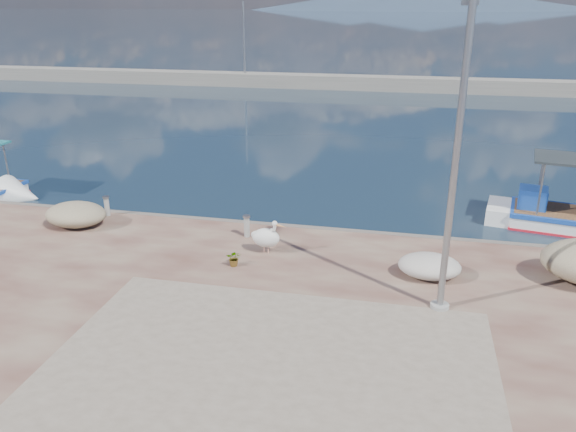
# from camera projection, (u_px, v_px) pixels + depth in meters

# --- Properties ---
(ground) EXTENTS (1400.00, 1400.00, 0.00)m
(ground) POSITION_uv_depth(u_px,v_px,m) (256.00, 318.00, 13.97)
(ground) COLOR #162635
(ground) RESTS_ON ground
(quay_patch) EXTENTS (9.00, 7.00, 0.01)m
(quay_patch) POSITION_uv_depth(u_px,v_px,m) (264.00, 380.00, 10.85)
(quay_patch) COLOR gray
(quay_patch) RESTS_ON quay
(breakwater) EXTENTS (120.00, 2.20, 7.50)m
(breakwater) POSITION_uv_depth(u_px,v_px,m) (374.00, 83.00, 50.28)
(breakwater) COLOR gray
(breakwater) RESTS_ON ground
(mountains) EXTENTS (370.00, 280.00, 22.00)m
(mountains) POSITION_uv_depth(u_px,v_px,m) (419.00, 1.00, 603.28)
(mountains) COLOR #28384C
(mountains) RESTS_ON ground
(boat_right) EXTENTS (6.27, 3.01, 2.90)m
(boat_right) POSITION_uv_depth(u_px,v_px,m) (574.00, 222.00, 19.41)
(boat_right) COLOR white
(boat_right) RESTS_ON ground
(pelican) EXTENTS (1.10, 0.66, 1.04)m
(pelican) POSITION_uv_depth(u_px,v_px,m) (267.00, 237.00, 16.23)
(pelican) COLOR tan
(pelican) RESTS_ON quay
(lamp_post) EXTENTS (0.44, 0.96, 7.00)m
(lamp_post) POSITION_uv_depth(u_px,v_px,m) (454.00, 175.00, 12.30)
(lamp_post) COLOR gray
(lamp_post) RESTS_ON quay
(bollard_near) EXTENTS (0.23, 0.23, 0.70)m
(bollard_near) POSITION_uv_depth(u_px,v_px,m) (247.00, 225.00, 17.41)
(bollard_near) COLOR gray
(bollard_near) RESTS_ON quay
(bollard_far) EXTENTS (0.23, 0.23, 0.69)m
(bollard_far) POSITION_uv_depth(u_px,v_px,m) (107.00, 205.00, 19.16)
(bollard_far) COLOR gray
(bollard_far) RESTS_ON quay
(potted_plant) EXTENTS (0.45, 0.40, 0.46)m
(potted_plant) POSITION_uv_depth(u_px,v_px,m) (234.00, 258.00, 15.52)
(potted_plant) COLOR #33722D
(potted_plant) RESTS_ON quay
(net_pile_b) EXTENTS (1.99, 1.55, 0.77)m
(net_pile_b) POSITION_uv_depth(u_px,v_px,m) (76.00, 214.00, 18.28)
(net_pile_b) COLOR tan
(net_pile_b) RESTS_ON quay
(net_pile_d) EXTENTS (1.65, 1.24, 0.62)m
(net_pile_d) POSITION_uv_depth(u_px,v_px,m) (429.00, 266.00, 14.87)
(net_pile_d) COLOR beige
(net_pile_d) RESTS_ON quay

